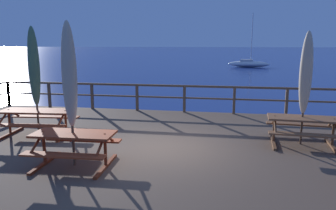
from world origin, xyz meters
The scene contains 10 objects.
ground_plane centered at (0.00, 0.00, 0.00)m, with size 600.00×600.00×0.00m, color navy.
wooden_deck centered at (0.00, 0.00, 0.37)m, with size 15.90×9.27×0.74m, color brown.
railing_waterside_far centered at (0.00, 4.48, 1.49)m, with size 15.70×0.10×1.09m.
picnic_table_front_right centered at (3.68, 0.78, 1.30)m, with size 1.94×1.52×0.78m.
picnic_table_mid_right centered at (-1.71, -1.69, 1.29)m, with size 1.85×1.46×0.78m.
picnic_table_back_right centered at (-3.92, 0.43, 1.30)m, with size 2.23×1.59×0.78m.
patio_umbrella_tall_back_left centered at (3.65, 0.86, 2.67)m, with size 0.32×0.32×3.04m.
patio_umbrella_short_front centered at (-1.74, -1.66, 2.77)m, with size 0.32×0.32×3.19m.
patio_umbrella_tall_mid_left centered at (-3.92, 0.48, 2.78)m, with size 0.32×0.32×3.21m.
sailboat_distant centered at (4.98, 41.03, 0.51)m, with size 6.18×2.55×7.72m.
Camera 1 is at (1.55, -8.12, 3.45)m, focal length 34.51 mm.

